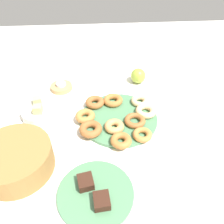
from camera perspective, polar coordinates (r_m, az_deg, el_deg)
name	(u,v)px	position (r m, az deg, el deg)	size (l,w,h in m)	color
ground_plane	(119,119)	(0.99, 1.73, -1.91)	(2.40, 2.40, 0.00)	white
donut_plate	(119,118)	(0.99, 1.74, -1.57)	(0.34, 0.34, 0.02)	#4C7F56
donut_0	(140,101)	(1.05, 7.11, 2.81)	(0.08, 0.08, 0.03)	#EABC84
donut_1	(146,111)	(1.00, 8.59, 0.24)	(0.09, 0.09, 0.03)	#EABC84
donut_2	(114,126)	(0.92, 0.59, -3.67)	(0.08, 0.08, 0.03)	tan
donut_3	(85,116)	(0.97, -6.85, -1.00)	(0.09, 0.09, 0.03)	#BC7A3D
donut_4	(91,129)	(0.91, -5.46, -4.35)	(0.09, 0.09, 0.03)	#995B2D
donut_5	(95,102)	(1.04, -4.39, 2.48)	(0.09, 0.09, 0.03)	#995B2D
donut_6	(113,100)	(1.05, 0.26, 2.99)	(0.09, 0.09, 0.03)	#AD6B33
donut_7	(135,121)	(0.95, 5.84, -2.18)	(0.09, 0.09, 0.02)	#995B2D
donut_8	(142,135)	(0.90, 7.74, -5.74)	(0.08, 0.08, 0.02)	#BC7A3D
donut_9	(121,140)	(0.86, 2.29, -7.26)	(0.08, 0.08, 0.03)	#AD6B33
cake_plate	(96,193)	(0.77, -4.18, -19.97)	(0.25, 0.25, 0.01)	#4C7F56
brownie_near	(102,201)	(0.73, -2.63, -21.64)	(0.05, 0.05, 0.03)	#381E14
brownie_far	(86,182)	(0.76, -6.73, -17.27)	(0.05, 0.05, 0.03)	#381E14
candle_holder	(61,87)	(1.20, -12.75, 6.16)	(0.11, 0.11, 0.02)	tan
tealight	(61,84)	(1.19, -12.89, 6.92)	(0.05, 0.05, 0.01)	silver
basket	(15,159)	(0.85, -23.41, -10.97)	(0.26, 0.26, 0.09)	olive
fruit_bowl	(41,112)	(1.05, -17.66, 0.07)	(0.17, 0.17, 0.04)	silver
melon_chunk_left	(38,109)	(1.00, -18.37, 0.68)	(0.04, 0.04, 0.04)	#DBD67A
melon_chunk_right	(37,101)	(1.05, -18.50, 2.70)	(0.04, 0.04, 0.04)	#DBD67A
apple	(138,76)	(1.21, 6.67, 9.13)	(0.08, 0.08, 0.08)	#93AD38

